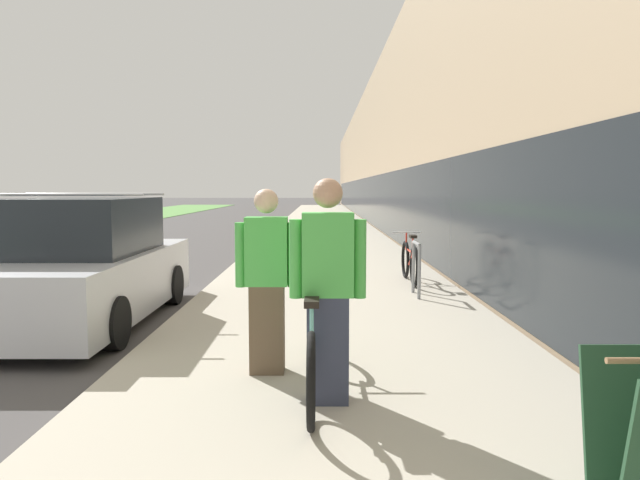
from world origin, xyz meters
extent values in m
cube|color=#B2AA99|center=(5.68, 21.00, 0.06)|extent=(4.28, 70.00, 0.12)
cube|color=tan|center=(12.86, 29.00, 3.52)|extent=(10.00, 70.00, 7.03)
cube|color=#1E2328|center=(7.90, 29.00, 1.25)|extent=(0.10, 63.00, 2.20)
cube|color=#5B9347|center=(-6.79, 25.00, 0.01)|extent=(5.71, 70.00, 0.03)
torus|color=black|center=(5.42, 2.37, 0.46)|extent=(0.06, 0.69, 0.69)
torus|color=black|center=(5.42, 0.73, 0.46)|extent=(0.06, 0.69, 0.69)
cylinder|color=#7AD1C6|center=(5.42, 1.55, 0.67)|extent=(0.04, 1.39, 0.04)
cylinder|color=#7AD1C6|center=(5.42, 1.22, 0.57)|extent=(0.04, 0.83, 0.32)
cylinder|color=#7AD1C6|center=(5.42, 1.03, 0.81)|extent=(0.03, 0.03, 0.28)
cube|color=black|center=(5.42, 1.03, 0.95)|extent=(0.11, 0.22, 0.05)
cylinder|color=#7AD1C6|center=(5.42, 2.24, 0.82)|extent=(0.03, 0.03, 0.30)
cylinder|color=silver|center=(5.42, 2.24, 0.96)|extent=(0.52, 0.03, 0.03)
cube|color=#33384C|center=(5.54, 1.26, 0.54)|extent=(0.32, 0.23, 0.84)
cube|color=#4CB74C|center=(5.54, 1.26, 1.28)|extent=(0.39, 0.23, 0.64)
cylinder|color=#4CB74C|center=(5.29, 1.26, 1.24)|extent=(0.10, 0.10, 0.61)
cylinder|color=#4CB74C|center=(5.79, 1.26, 1.24)|extent=(0.10, 0.10, 0.61)
sphere|color=tan|center=(5.54, 1.26, 1.75)|extent=(0.23, 0.23, 0.23)
cube|color=brown|center=(5.00, 1.97, 0.52)|extent=(0.31, 0.22, 0.80)
cube|color=#4CB74C|center=(5.00, 1.97, 1.22)|extent=(0.37, 0.22, 0.61)
cylinder|color=#4CB74C|center=(4.77, 1.97, 1.19)|extent=(0.10, 0.10, 0.58)
cylinder|color=#4CB74C|center=(5.24, 1.97, 1.19)|extent=(0.10, 0.10, 0.58)
sphere|color=beige|center=(5.00, 1.97, 1.67)|extent=(0.22, 0.22, 0.22)
cylinder|color=gray|center=(6.98, 5.42, 0.53)|extent=(0.05, 0.05, 0.82)
cylinder|color=gray|center=(6.98, 5.97, 0.53)|extent=(0.05, 0.05, 0.82)
cylinder|color=gray|center=(6.98, 5.69, 0.94)|extent=(0.05, 0.55, 0.05)
torus|color=black|center=(7.08, 7.47, 0.47)|extent=(0.06, 0.70, 0.70)
torus|color=black|center=(7.08, 6.47, 0.47)|extent=(0.06, 0.70, 0.70)
cylinder|color=red|center=(7.08, 6.97, 0.68)|extent=(0.04, 0.85, 0.04)
cylinder|color=red|center=(7.08, 6.77, 0.58)|extent=(0.04, 0.52, 0.32)
cylinder|color=red|center=(7.08, 6.65, 0.82)|extent=(0.03, 0.03, 0.29)
cube|color=black|center=(7.08, 6.65, 0.96)|extent=(0.11, 0.22, 0.05)
cylinder|color=red|center=(7.08, 7.39, 0.83)|extent=(0.03, 0.03, 0.30)
cylinder|color=silver|center=(7.08, 7.39, 0.98)|extent=(0.52, 0.03, 0.03)
cube|color=#23472D|center=(7.06, -0.38, 0.56)|extent=(0.56, 0.20, 0.89)
cube|color=silver|center=(2.36, 4.36, 0.55)|extent=(1.79, 4.21, 0.79)
cube|color=#1E2328|center=(2.36, 4.36, 1.30)|extent=(1.54, 2.11, 0.72)
cylinder|color=silver|center=(2.36, 4.82, 1.71)|extent=(1.91, 0.04, 0.04)
cylinder|color=silver|center=(2.36, 3.90, 1.71)|extent=(1.91, 0.04, 0.04)
cylinder|color=black|center=(1.53, 5.62, 0.30)|extent=(0.22, 0.60, 0.60)
cylinder|color=black|center=(3.19, 5.62, 0.30)|extent=(0.22, 0.60, 0.60)
cylinder|color=black|center=(3.19, 3.10, 0.30)|extent=(0.22, 0.60, 0.60)
camera|label=1|loc=(5.48, -3.09, 1.78)|focal=32.00mm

